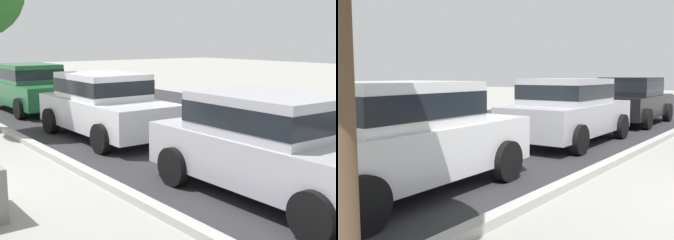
{
  "view_description": "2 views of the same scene",
  "coord_description": "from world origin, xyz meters",
  "views": [
    {
      "loc": [
        7.73,
        -0.47,
        2.34
      ],
      "look_at": [
        0.6,
        4.69,
        0.8
      ],
      "focal_mm": 48.97,
      "sensor_mm": 36.0,
      "label": 1
    },
    {
      "loc": [
        -5.85,
        0.25,
        1.66
      ],
      "look_at": [
        0.6,
        4.69,
        0.8
      ],
      "focal_mm": 44.61,
      "sensor_mm": 36.0,
      "label": 2
    }
  ],
  "objects": [
    {
      "name": "street_surface",
      "position": [
        0.0,
        7.5,
        0.0
      ],
      "size": [
        60.0,
        9.0,
        0.01
      ],
      "primitive_type": "cube",
      "color": "#2D2D30",
      "rests_on": "ground"
    },
    {
      "name": "parked_car_white",
      "position": [
        -2.01,
        4.69,
        0.84
      ],
      "size": [
        4.12,
        1.97,
        1.56
      ],
      "color": "silver",
      "rests_on": "ground"
    },
    {
      "name": "curb_stone",
      "position": [
        0.0,
        2.9,
        0.06
      ],
      "size": [
        60.0,
        0.2,
        0.12
      ],
      "primitive_type": "cube",
      "color": "#B2AFA8",
      "rests_on": "ground"
    },
    {
      "name": "parked_car_silver",
      "position": [
        3.24,
        4.69,
        0.84
      ],
      "size": [
        4.12,
        1.97,
        1.56
      ],
      "color": "#B7B7BC",
      "rests_on": "ground"
    },
    {
      "name": "parked_car_green",
      "position": [
        -7.19,
        4.69,
        0.84
      ],
      "size": [
        4.12,
        1.97,
        1.56
      ],
      "color": "#236638",
      "rests_on": "ground"
    }
  ]
}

